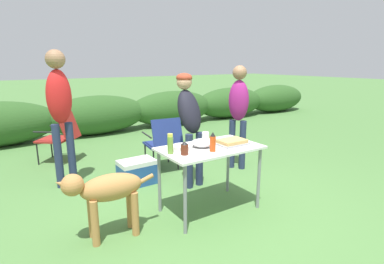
{
  "coord_description": "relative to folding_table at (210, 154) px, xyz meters",
  "views": [
    {
      "loc": [
        -1.87,
        -2.52,
        1.64
      ],
      "look_at": [
        -0.13,
        0.17,
        0.89
      ],
      "focal_mm": 28.0,
      "sensor_mm": 36.0,
      "label": 1
    }
  ],
  "objects": [
    {
      "name": "ground_plane",
      "position": [
        0.0,
        0.0,
        -0.66
      ],
      "size": [
        60.0,
        60.0,
        0.0
      ],
      "primitive_type": "plane",
      "color": "#4C7A3D"
    },
    {
      "name": "shrub_hedge",
      "position": [
        0.0,
        4.4,
        -0.21
      ],
      "size": [
        14.4,
        0.9,
        0.9
      ],
      "color": "#2D5623",
      "rests_on": "ground"
    },
    {
      "name": "folding_table",
      "position": [
        0.0,
        0.0,
        0.0
      ],
      "size": [
        1.1,
        0.64,
        0.74
      ],
      "color": "silver",
      "rests_on": "ground"
    },
    {
      "name": "food_tray",
      "position": [
        0.27,
        -0.04,
        0.1
      ],
      "size": [
        0.34,
        0.26,
        0.06
      ],
      "color": "#9E9EA3",
      "rests_on": "folding_table"
    },
    {
      "name": "plate_stack",
      "position": [
        -0.3,
        0.09,
        0.1
      ],
      "size": [
        0.21,
        0.21,
        0.04
      ],
      "primitive_type": "cylinder",
      "color": "white",
      "rests_on": "folding_table"
    },
    {
      "name": "mixing_bowl",
      "position": [
        -0.06,
        0.06,
        0.12
      ],
      "size": [
        0.25,
        0.25,
        0.08
      ],
      "primitive_type": "ellipsoid",
      "color": "silver",
      "rests_on": "folding_table"
    },
    {
      "name": "paper_cup_stack",
      "position": [
        0.1,
        0.23,
        0.13
      ],
      "size": [
        0.08,
        0.08,
        0.11
      ],
      "primitive_type": "cylinder",
      "color": "white",
      "rests_on": "folding_table"
    },
    {
      "name": "relish_jar",
      "position": [
        -0.48,
        0.02,
        0.18
      ],
      "size": [
        0.06,
        0.06,
        0.21
      ],
      "color": "olive",
      "rests_on": "folding_table"
    },
    {
      "name": "bbq_sauce_bottle",
      "position": [
        -0.38,
        -0.08,
        0.14
      ],
      "size": [
        0.08,
        0.08,
        0.14
      ],
      "color": "#562314",
      "rests_on": "folding_table"
    },
    {
      "name": "hot_sauce_bottle",
      "position": [
        -0.08,
        -0.15,
        0.17
      ],
      "size": [
        0.06,
        0.06,
        0.21
      ],
      "color": "#CC4214",
      "rests_on": "folding_table"
    },
    {
      "name": "standing_person_in_navy_coat",
      "position": [
        0.21,
        0.76,
        0.29
      ],
      "size": [
        0.34,
        0.45,
        1.5
      ],
      "rotation": [
        0.0,
        0.0,
        0.07
      ],
      "color": "#232D4C",
      "rests_on": "ground"
    },
    {
      "name": "standing_person_in_red_jacket",
      "position": [
        1.18,
        0.88,
        0.32
      ],
      "size": [
        0.36,
        0.38,
        1.6
      ],
      "rotation": [
        0.0,
        0.0,
        -0.98
      ],
      "color": "#232D4C",
      "rests_on": "ground"
    },
    {
      "name": "standing_person_with_beanie",
      "position": [
        -1.22,
        1.61,
        0.46
      ],
      "size": [
        0.35,
        0.28,
        1.8
      ],
      "rotation": [
        0.0,
        0.0,
        0.19
      ],
      "color": "#232D4C",
      "rests_on": "ground"
    },
    {
      "name": "dog",
      "position": [
        -1.14,
        0.08,
        -0.19
      ],
      "size": [
        0.91,
        0.3,
        0.69
      ],
      "rotation": [
        0.0,
        0.0,
        1.49
      ],
      "color": "#B27A42",
      "rests_on": "ground"
    },
    {
      "name": "camp_chair_green_behind_table",
      "position": [
        -1.08,
        2.71,
        -0.2
      ],
      "size": [
        0.75,
        0.73,
        0.83
      ],
      "rotation": [
        0.0,
        0.0,
        0.88
      ],
      "color": "maroon",
      "rests_on": "ground"
    },
    {
      "name": "camp_chair_near_hedge",
      "position": [
        0.17,
        1.43,
        -0.2
      ],
      "size": [
        0.53,
        0.64,
        0.83
      ],
      "rotation": [
        0.0,
        0.0,
        -0.11
      ],
      "color": "navy",
      "rests_on": "ground"
    },
    {
      "name": "cooler_box",
      "position": [
        -0.4,
        1.14,
        -0.49
      ],
      "size": [
        0.49,
        0.34,
        0.34
      ],
      "rotation": [
        0.0,
        0.0,
        3.17
      ],
      "color": "#234C93",
      "rests_on": "ground"
    }
  ]
}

